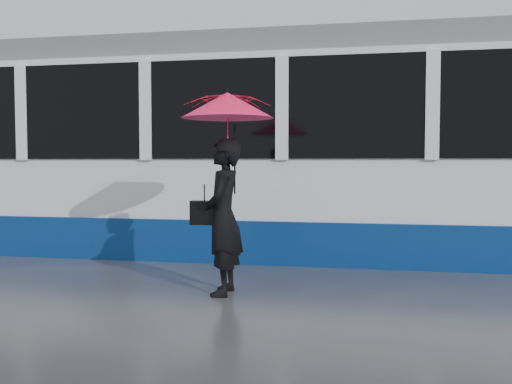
# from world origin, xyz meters

# --- Properties ---
(ground) EXTENTS (90.00, 90.00, 0.00)m
(ground) POSITION_xyz_m (0.00, 0.00, 0.00)
(ground) COLOR #2B2B30
(ground) RESTS_ON ground
(rails) EXTENTS (34.00, 1.51, 0.02)m
(rails) POSITION_xyz_m (0.00, 2.50, 0.01)
(rails) COLOR #3F3D38
(rails) RESTS_ON ground
(tram) EXTENTS (26.00, 2.56, 3.35)m
(tram) POSITION_xyz_m (2.79, 2.50, 1.64)
(tram) COLOR white
(tram) RESTS_ON ground
(woman) EXTENTS (0.45, 0.65, 1.71)m
(woman) POSITION_xyz_m (-0.08, -0.56, 0.85)
(woman) COLOR black
(woman) RESTS_ON ground
(umbrella) EXTENTS (1.07, 1.07, 1.15)m
(umbrella) POSITION_xyz_m (-0.03, -0.56, 1.87)
(umbrella) COLOR #FF1589
(umbrella) RESTS_ON ground
(handbag) EXTENTS (0.31, 0.15, 0.44)m
(handbag) POSITION_xyz_m (-0.30, -0.54, 0.89)
(handbag) COLOR black
(handbag) RESTS_ON ground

